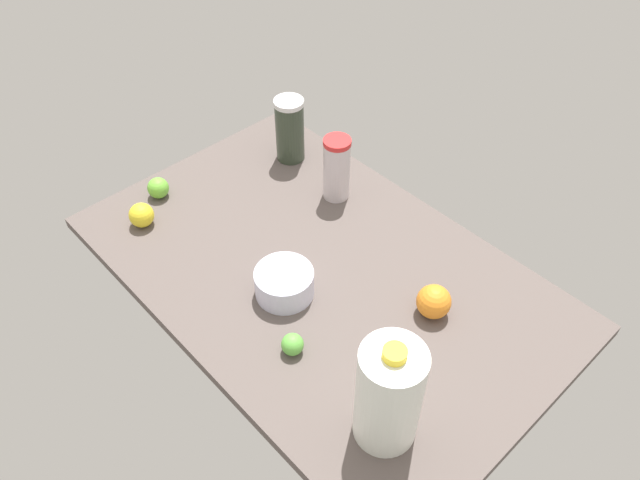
{
  "coord_description": "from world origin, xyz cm",
  "views": [
    {
      "loc": [
        -76.34,
        71.12,
        117.36
      ],
      "look_at": [
        0.0,
        0.0,
        13.0
      ],
      "focal_mm": 35.0,
      "sensor_mm": 36.0,
      "label": 1
    }
  ],
  "objects_px": {
    "lime_by_jug": "(292,344)",
    "orange_beside_bowl": "(434,302)",
    "lemon_loose": "(141,215)",
    "milk_jug": "(389,395)",
    "shaker_bottle": "(290,130)",
    "mixing_bowl": "(285,284)",
    "lime_near_front": "(158,188)",
    "tumbler_cup": "(337,168)"
  },
  "relations": [
    {
      "from": "lime_near_front",
      "to": "lemon_loose",
      "type": "xyz_separation_m",
      "value": [
        -0.07,
        0.09,
        0.0
      ]
    },
    {
      "from": "mixing_bowl",
      "to": "lime_near_front",
      "type": "relative_size",
      "value": 2.39
    },
    {
      "from": "shaker_bottle",
      "to": "lime_near_front",
      "type": "distance_m",
      "value": 0.41
    },
    {
      "from": "tumbler_cup",
      "to": "lime_by_jug",
      "type": "relative_size",
      "value": 3.75
    },
    {
      "from": "tumbler_cup",
      "to": "lemon_loose",
      "type": "relative_size",
      "value": 2.86
    },
    {
      "from": "shaker_bottle",
      "to": "milk_jug",
      "type": "bearing_deg",
      "value": 150.67
    },
    {
      "from": "shaker_bottle",
      "to": "tumbler_cup",
      "type": "distance_m",
      "value": 0.22
    },
    {
      "from": "lime_near_front",
      "to": "lemon_loose",
      "type": "bearing_deg",
      "value": 125.96
    },
    {
      "from": "tumbler_cup",
      "to": "orange_beside_bowl",
      "type": "height_order",
      "value": "tumbler_cup"
    },
    {
      "from": "lemon_loose",
      "to": "orange_beside_bowl",
      "type": "bearing_deg",
      "value": -155.26
    },
    {
      "from": "tumbler_cup",
      "to": "lime_near_front",
      "type": "xyz_separation_m",
      "value": [
        0.33,
        0.36,
        -0.06
      ]
    },
    {
      "from": "tumbler_cup",
      "to": "lime_by_jug",
      "type": "height_order",
      "value": "tumbler_cup"
    },
    {
      "from": "shaker_bottle",
      "to": "lemon_loose",
      "type": "bearing_deg",
      "value": 84.42
    },
    {
      "from": "mixing_bowl",
      "to": "milk_jug",
      "type": "xyz_separation_m",
      "value": [
        -0.4,
        0.09,
        0.09
      ]
    },
    {
      "from": "shaker_bottle",
      "to": "mixing_bowl",
      "type": "distance_m",
      "value": 0.54
    },
    {
      "from": "shaker_bottle",
      "to": "lemon_loose",
      "type": "relative_size",
      "value": 2.98
    },
    {
      "from": "lime_by_jug",
      "to": "lemon_loose",
      "type": "relative_size",
      "value": 0.76
    },
    {
      "from": "tumbler_cup",
      "to": "shaker_bottle",
      "type": "bearing_deg",
      "value": -5.7
    },
    {
      "from": "orange_beside_bowl",
      "to": "milk_jug",
      "type": "bearing_deg",
      "value": 112.72
    },
    {
      "from": "mixing_bowl",
      "to": "tumbler_cup",
      "type": "bearing_deg",
      "value": -62.41
    },
    {
      "from": "milk_jug",
      "to": "lime_near_front",
      "type": "bearing_deg",
      "value": -3.84
    },
    {
      "from": "lime_by_jug",
      "to": "orange_beside_bowl",
      "type": "distance_m",
      "value": 0.34
    },
    {
      "from": "lime_near_front",
      "to": "orange_beside_bowl",
      "type": "bearing_deg",
      "value": -163.28
    },
    {
      "from": "lime_by_jug",
      "to": "lime_near_front",
      "type": "height_order",
      "value": "lime_near_front"
    },
    {
      "from": "lime_near_front",
      "to": "milk_jug",
      "type": "bearing_deg",
      "value": 176.16
    },
    {
      "from": "tumbler_cup",
      "to": "lime_near_front",
      "type": "relative_size",
      "value": 3.19
    },
    {
      "from": "milk_jug",
      "to": "lime_near_front",
      "type": "relative_size",
      "value": 4.54
    },
    {
      "from": "milk_jug",
      "to": "lime_by_jug",
      "type": "xyz_separation_m",
      "value": [
        0.26,
        0.01,
        -0.1
      ]
    },
    {
      "from": "mixing_bowl",
      "to": "lime_near_front",
      "type": "distance_m",
      "value": 0.51
    },
    {
      "from": "milk_jug",
      "to": "tumbler_cup",
      "type": "bearing_deg",
      "value": -36.35
    },
    {
      "from": "mixing_bowl",
      "to": "lime_by_jug",
      "type": "relative_size",
      "value": 2.81
    },
    {
      "from": "lime_by_jug",
      "to": "orange_beside_bowl",
      "type": "height_order",
      "value": "orange_beside_bowl"
    },
    {
      "from": "tumbler_cup",
      "to": "milk_jug",
      "type": "bearing_deg",
      "value": 143.65
    },
    {
      "from": "lime_by_jug",
      "to": "orange_beside_bowl",
      "type": "relative_size",
      "value": 0.62
    },
    {
      "from": "milk_jug",
      "to": "shaker_bottle",
      "type": "bearing_deg",
      "value": -29.33
    },
    {
      "from": "lime_by_jug",
      "to": "tumbler_cup",
      "type": "bearing_deg",
      "value": -54.24
    },
    {
      "from": "lime_by_jug",
      "to": "orange_beside_bowl",
      "type": "xyz_separation_m",
      "value": [
        -0.14,
        -0.31,
        0.02
      ]
    },
    {
      "from": "milk_jug",
      "to": "lime_by_jug",
      "type": "relative_size",
      "value": 5.35
    },
    {
      "from": "shaker_bottle",
      "to": "lime_by_jug",
      "type": "relative_size",
      "value": 3.92
    },
    {
      "from": "mixing_bowl",
      "to": "lime_by_jug",
      "type": "distance_m",
      "value": 0.17
    },
    {
      "from": "mixing_bowl",
      "to": "lemon_loose",
      "type": "relative_size",
      "value": 2.14
    },
    {
      "from": "orange_beside_bowl",
      "to": "lime_near_front",
      "type": "bearing_deg",
      "value": 16.72
    }
  ]
}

